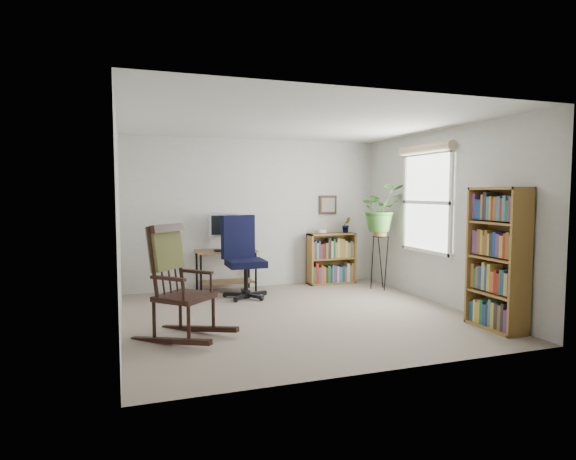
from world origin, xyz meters
name	(u,v)px	position (x,y,z in m)	size (l,w,h in m)	color
floor	(298,316)	(0.00, 0.00, 0.00)	(4.20, 4.00, 0.00)	gray
ceiling	(299,122)	(0.00, 0.00, 2.40)	(4.20, 4.00, 0.00)	silver
wall_back	(256,213)	(0.00, 2.00, 1.20)	(4.20, 0.00, 2.40)	silver
wall_front	(381,234)	(0.00, -2.00, 1.20)	(4.20, 0.00, 2.40)	silver
wall_left	(119,224)	(-2.10, 0.00, 1.20)	(0.00, 4.00, 2.40)	silver
wall_right	(441,217)	(2.10, 0.00, 1.20)	(0.00, 4.00, 2.40)	silver
window	(426,202)	(2.06, 0.30, 1.40)	(0.12, 1.20, 1.50)	white
desk	(226,271)	(-0.57, 1.70, 0.33)	(0.91, 0.50, 0.66)	olive
monitor	(224,231)	(-0.57, 1.84, 0.94)	(0.46, 0.16, 0.56)	silver
keyboard	(227,250)	(-0.57, 1.58, 0.67)	(0.40, 0.15, 0.03)	black
office_chair	(246,256)	(-0.37, 1.21, 0.61)	(0.67, 0.67, 1.23)	black
rocking_chair	(184,281)	(-1.46, -0.49, 0.62)	(0.64, 1.06, 1.23)	black
low_bookshelf	(331,258)	(1.26, 1.82, 0.43)	(0.81, 0.27, 0.86)	olive
tall_bookshelf	(498,259)	(1.92, -1.27, 0.80)	(0.30, 0.70, 1.61)	olive
plant_stand	(380,258)	(1.80, 1.14, 0.50)	(0.27, 0.27, 0.99)	black
spider_plant	(381,185)	(1.80, 1.14, 1.65)	(1.69, 1.88, 1.46)	#356C26
potted_plant_small	(346,230)	(1.54, 1.83, 0.91)	(0.13, 0.24, 0.11)	#356C26
framed_picture	(328,205)	(1.26, 1.97, 1.33)	(0.32, 0.04, 0.32)	black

